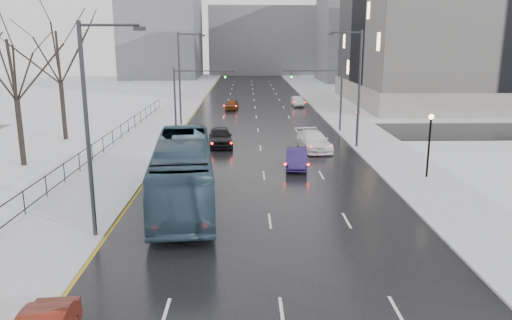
{
  "coord_description": "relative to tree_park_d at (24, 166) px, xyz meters",
  "views": [
    {
      "loc": [
        -1.18,
        -2.36,
        9.16
      ],
      "look_at": [
        -0.66,
        25.33,
        2.5
      ],
      "focal_mm": 35.0,
      "sensor_mm": 36.0,
      "label": 1
    }
  ],
  "objects": [
    {
      "name": "road",
      "position": [
        17.8,
        26.0,
        0.02
      ],
      "size": [
        16.0,
        150.0,
        0.04
      ],
      "primitive_type": "cube",
      "color": "black",
      "rests_on": "ground"
    },
    {
      "name": "cross_road",
      "position": [
        17.8,
        14.0,
        0.02
      ],
      "size": [
        130.0,
        10.0,
        0.04
      ],
      "primitive_type": "cube",
      "color": "black",
      "rests_on": "ground"
    },
    {
      "name": "sidewalk_left",
      "position": [
        7.3,
        26.0,
        0.08
      ],
      "size": [
        5.0,
        150.0,
        0.16
      ],
      "primitive_type": "cube",
      "color": "silver",
      "rests_on": "ground"
    },
    {
      "name": "sidewalk_right",
      "position": [
        28.3,
        26.0,
        0.08
      ],
      "size": [
        5.0,
        150.0,
        0.16
      ],
      "primitive_type": "cube",
      "color": "silver",
      "rests_on": "ground"
    },
    {
      "name": "park_strip",
      "position": [
        -2.2,
        26.0,
        0.06
      ],
      "size": [
        14.0,
        150.0,
        0.12
      ],
      "primitive_type": "cube",
      "color": "white",
      "rests_on": "ground"
    },
    {
      "name": "tree_park_d",
      "position": [
        0.0,
        0.0,
        0.0
      ],
      "size": [
        8.75,
        8.75,
        12.5
      ],
      "primitive_type": null,
      "color": "black",
      "rests_on": "ground"
    },
    {
      "name": "tree_park_e",
      "position": [
        -0.4,
        10.0,
        0.0
      ],
      "size": [
        9.45,
        9.45,
        13.5
      ],
      "primitive_type": null,
      "color": "black",
      "rests_on": "ground"
    },
    {
      "name": "iron_fence",
      "position": [
        4.8,
        -4.0,
        0.91
      ],
      "size": [
        0.06,
        70.0,
        1.3
      ],
      "color": "black",
      "rests_on": "sidewalk_left"
    },
    {
      "name": "streetlight_r_mid",
      "position": [
        25.97,
        6.0,
        5.62
      ],
      "size": [
        2.95,
        0.25,
        10.0
      ],
      "color": "#2D2D33",
      "rests_on": "ground"
    },
    {
      "name": "streetlight_l_near",
      "position": [
        9.63,
        -14.0,
        5.62
      ],
      "size": [
        2.95,
        0.25,
        10.0
      ],
      "color": "#2D2D33",
      "rests_on": "ground"
    },
    {
      "name": "streetlight_l_far",
      "position": [
        9.63,
        18.0,
        5.62
      ],
      "size": [
        2.95,
        0.25,
        10.0
      ],
      "color": "#2D2D33",
      "rests_on": "ground"
    },
    {
      "name": "lamppost_r_mid",
      "position": [
        28.8,
        -4.0,
        2.94
      ],
      "size": [
        0.36,
        0.36,
        4.28
      ],
      "color": "black",
      "rests_on": "sidewalk_right"
    },
    {
      "name": "mast_signal_right",
      "position": [
        25.13,
        14.0,
        4.11
      ],
      "size": [
        6.1,
        0.33,
        6.5
      ],
      "color": "#2D2D33",
      "rests_on": "ground"
    },
    {
      "name": "mast_signal_left",
      "position": [
        10.47,
        14.0,
        4.11
      ],
      "size": [
        6.1,
        0.33,
        6.5
      ],
      "color": "#2D2D33",
      "rests_on": "ground"
    },
    {
      "name": "no_uturn_sign",
      "position": [
        27.0,
        10.0,
        2.3
      ],
      "size": [
        0.6,
        0.06,
        2.7
      ],
      "color": "#2D2D33",
      "rests_on": "sidewalk_right"
    },
    {
      "name": "civic_building",
      "position": [
        52.8,
        38.0,
        11.21
      ],
      "size": [
        41.0,
        31.0,
        24.8
      ],
      "color": "gray",
      "rests_on": "ground"
    },
    {
      "name": "bldg_far_right",
      "position": [
        45.8,
        81.0,
        11.0
      ],
      "size": [
        24.0,
        20.0,
        22.0
      ],
      "primitive_type": "cube",
      "color": "slate",
      "rests_on": "ground"
    },
    {
      "name": "bldg_far_left",
      "position": [
        -4.2,
        91.0,
        14.0
      ],
      "size": [
        18.0,
        22.0,
        28.0
      ],
      "primitive_type": "cube",
      "color": "slate",
      "rests_on": "ground"
    },
    {
      "name": "bldg_far_center",
      "position": [
        21.8,
        106.0,
        9.0
      ],
      "size": [
        30.0,
        18.0,
        18.0
      ],
      "primitive_type": "cube",
      "color": "slate",
      "rests_on": "ground"
    },
    {
      "name": "bus",
      "position": [
        13.0,
        -9.0,
        1.9
      ],
      "size": [
        4.45,
        13.6,
        3.72
      ],
      "primitive_type": "imported",
      "rotation": [
        0.0,
        0.0,
        0.1
      ],
      "color": "#304C5F",
      "rests_on": "road"
    },
    {
      "name": "sedan_center_near",
      "position": [
        14.3,
        6.88,
        0.89
      ],
      "size": [
        2.44,
        5.14,
        1.7
      ],
      "primitive_type": "imported",
      "rotation": [
        0.0,
        0.0,
        0.09
      ],
      "color": "black",
      "rests_on": "road"
    },
    {
      "name": "sedan_right_near",
      "position": [
        20.26,
        -0.95,
        0.75
      ],
      "size": [
        1.86,
        4.4,
        1.41
      ],
      "primitive_type": "imported",
      "rotation": [
        0.0,
        0.0,
        -0.09
      ],
      "color": "navy",
      "rests_on": "road"
    },
    {
      "name": "sedan_right_far",
      "position": [
        22.3,
        5.11,
        0.84
      ],
      "size": [
        2.97,
        5.77,
        1.6
      ],
      "primitive_type": "imported",
      "rotation": [
        0.0,
        0.0,
        0.14
      ],
      "color": "white",
      "rests_on": "road"
    },
    {
      "name": "sedan_center_far",
      "position": [
        14.62,
        30.89,
        0.71
      ],
      "size": [
        1.91,
        4.06,
        1.34
      ],
      "primitive_type": "imported",
      "rotation": [
        0.0,
        0.0,
        -0.09
      ],
      "color": "maroon",
      "rests_on": "road"
    },
    {
      "name": "sedan_right_distant",
      "position": [
        23.88,
        34.49,
        0.72
      ],
      "size": [
        1.61,
        4.2,
        1.37
      ],
      "primitive_type": "imported",
      "rotation": [
        0.0,
        0.0,
        0.04
      ],
      "color": "silver",
      "rests_on": "road"
    }
  ]
}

